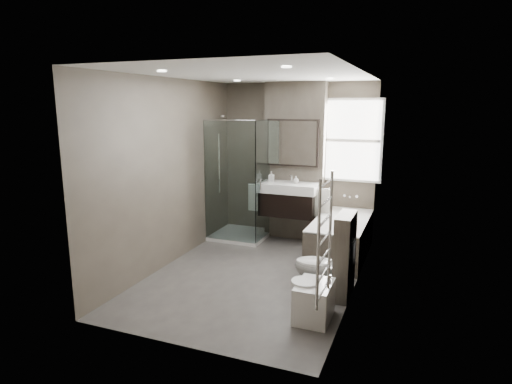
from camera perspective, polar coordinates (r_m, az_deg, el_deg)
The scene contains 15 objects.
room at distance 5.51m, azimuth 0.04°, elevation 1.79°, with size 2.70×3.90×2.70m.
vanity_pier at distance 7.17m, azimuth 5.23°, elevation 4.02°, with size 1.00×0.25×2.60m, color #50483F.
vanity at distance 6.94m, azimuth 4.34°, elevation -0.91°, with size 0.95×0.47×0.66m.
mirror_cabinet at distance 6.98m, azimuth 4.90°, elevation 6.55°, with size 0.86×0.08×0.76m.
towel_left at distance 7.10m, azimuth -0.04°, elevation -0.75°, with size 0.24×0.06×0.44m, color silver.
towel_right at distance 6.78m, azimuth 8.81°, elevation -1.48°, with size 0.24×0.06×0.44m, color silver.
shower_enclosure at distance 7.18m, azimuth -1.62°, elevation -2.50°, with size 0.90×0.90×2.00m.
bathtub at distance 6.53m, azimuth 11.24°, elevation -5.75°, with size 0.75×1.60×0.57m.
window at distance 7.04m, azimuth 12.62°, elevation 6.72°, with size 0.98×0.06×1.33m.
toilet at distance 5.20m, azimuth 8.91°, elevation -9.85°, with size 0.39×0.68×0.70m, color white.
cistern_box at distance 5.17m, azimuth 11.73°, elevation -8.31°, with size 0.19×0.55×1.00m.
bidet at distance 4.69m, azimuth 7.68°, elevation -14.12°, with size 0.43×0.50×0.52m.
towel_radiator at distance 3.70m, azimuth 9.13°, elevation -6.12°, with size 0.03×0.49×1.10m.
soap_bottle_a at distance 6.98m, azimuth 2.07°, elevation 2.07°, with size 0.08×0.08×0.17m, color white.
soap_bottle_b at distance 6.88m, azimuth 5.35°, elevation 1.66°, with size 0.09×0.09×0.12m, color white.
Camera 1 is at (1.98, -5.05, 2.24)m, focal length 30.00 mm.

